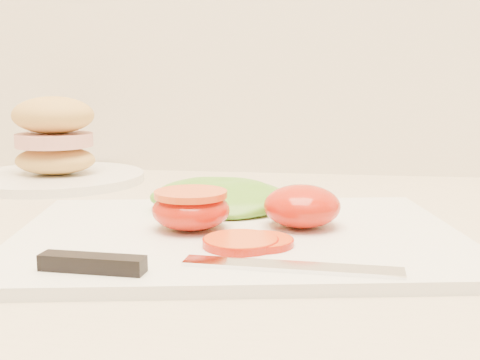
# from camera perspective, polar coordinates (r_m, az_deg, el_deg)

# --- Properties ---
(cutting_board) EXTENTS (0.45, 0.36, 0.01)m
(cutting_board) POSITION_cam_1_polar(r_m,az_deg,el_deg) (0.55, -0.15, -5.32)
(cutting_board) COLOR white
(cutting_board) RESTS_ON counter
(tomato_half_dome) EXTENTS (0.07, 0.07, 0.04)m
(tomato_half_dome) POSITION_cam_1_polar(r_m,az_deg,el_deg) (0.56, 5.90, -2.47)
(tomato_half_dome) COLOR #B51B12
(tomato_half_dome) RESTS_ON cutting_board
(tomato_half_cut) EXTENTS (0.07, 0.07, 0.04)m
(tomato_half_cut) POSITION_cam_1_polar(r_m,az_deg,el_deg) (0.55, -4.68, -2.66)
(tomato_half_cut) COLOR #B51B12
(tomato_half_cut) RESTS_ON cutting_board
(tomato_slice_0) EXTENTS (0.06, 0.06, 0.01)m
(tomato_slice_0) POSITION_cam_1_polar(r_m,az_deg,el_deg) (0.50, 0.06, -5.91)
(tomato_slice_0) COLOR #E55615
(tomato_slice_0) RESTS_ON cutting_board
(tomato_slice_1) EXTENTS (0.05, 0.05, 0.01)m
(tomato_slice_1) POSITION_cam_1_polar(r_m,az_deg,el_deg) (0.50, 1.94, -5.86)
(tomato_slice_1) COLOR #E55615
(tomato_slice_1) RESTS_ON cutting_board
(lettuce_leaf_0) EXTENTS (0.15, 0.11, 0.03)m
(lettuce_leaf_0) POSITION_cam_1_polar(r_m,az_deg,el_deg) (0.63, -1.97, -1.70)
(lettuce_leaf_0) COLOR #549627
(lettuce_leaf_0) RESTS_ON cutting_board
(knife) EXTENTS (0.26, 0.05, 0.01)m
(knife) POSITION_cam_1_polar(r_m,az_deg,el_deg) (0.44, -6.54, -7.97)
(knife) COLOR silver
(knife) RESTS_ON cutting_board
(sandwich_plate) EXTENTS (0.25, 0.25, 0.12)m
(sandwich_plate) POSITION_cam_1_polar(r_m,az_deg,el_deg) (0.88, -17.14, 2.59)
(sandwich_plate) COLOR white
(sandwich_plate) RESTS_ON counter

